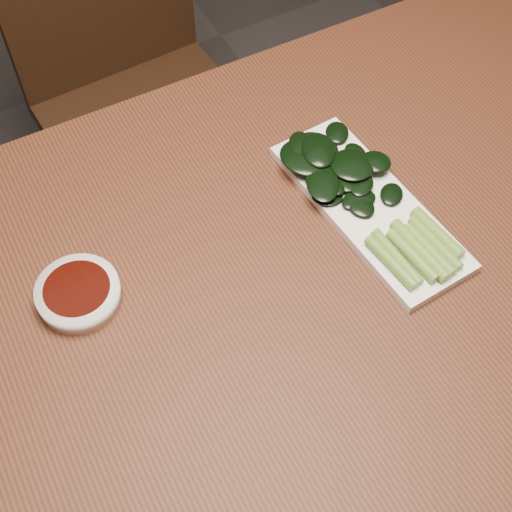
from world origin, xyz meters
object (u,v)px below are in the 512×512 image
table (277,305)px  chair_far (134,87)px  sauce_bowl (78,293)px  serving_plate (369,207)px  gai_lan (353,187)px

table → chair_far: 0.74m
chair_far → sauce_bowl: bearing=-118.5°
sauce_bowl → serving_plate: size_ratio=0.32×
chair_far → gai_lan: size_ratio=2.85×
table → chair_far: chair_far is taller
sauce_bowl → serving_plate: bearing=-7.5°
gai_lan → table: bearing=-156.8°
sauce_bowl → gai_lan: 0.39m
sauce_bowl → serving_plate: 0.41m
sauce_bowl → table: bearing=-20.8°
table → chair_far: bearing=85.6°
serving_plate → gai_lan: size_ratio=1.05×
table → chair_far: size_ratio=1.57×
table → sauce_bowl: 0.27m
table → serving_plate: serving_plate is taller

